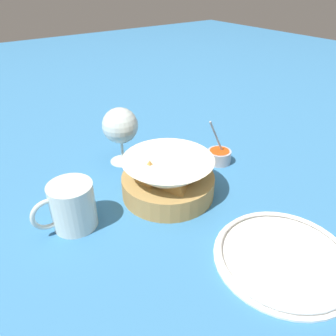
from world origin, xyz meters
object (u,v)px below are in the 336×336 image
food_basket (169,178)px  side_plate (284,256)px  wine_glass (120,127)px  sauce_cup (219,156)px  beer_mug (72,206)px

food_basket → side_plate: bearing=99.9°
food_basket → wine_glass: wine_glass is taller
food_basket → sauce_cup: sauce_cup is taller
sauce_cup → side_plate: sauce_cup is taller
sauce_cup → side_plate: size_ratio=0.52×
food_basket → sauce_cup: (-0.19, -0.04, -0.02)m
wine_glass → beer_mug: size_ratio=1.19×
wine_glass → side_plate: 0.47m
sauce_cup → wine_glass: bearing=-37.1°
side_plate → sauce_cup: bearing=-114.3°
beer_mug → side_plate: beer_mug is taller
sauce_cup → beer_mug: bearing=1.1°
beer_mug → side_plate: 0.40m
wine_glass → beer_mug: (0.20, 0.16, -0.05)m
beer_mug → side_plate: bearing=130.5°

